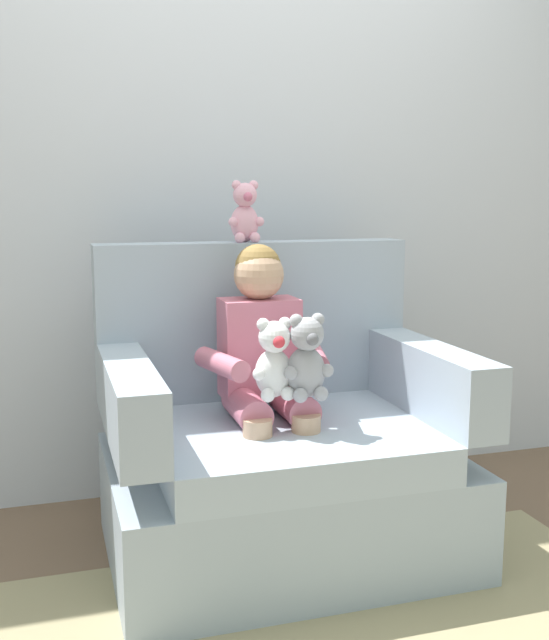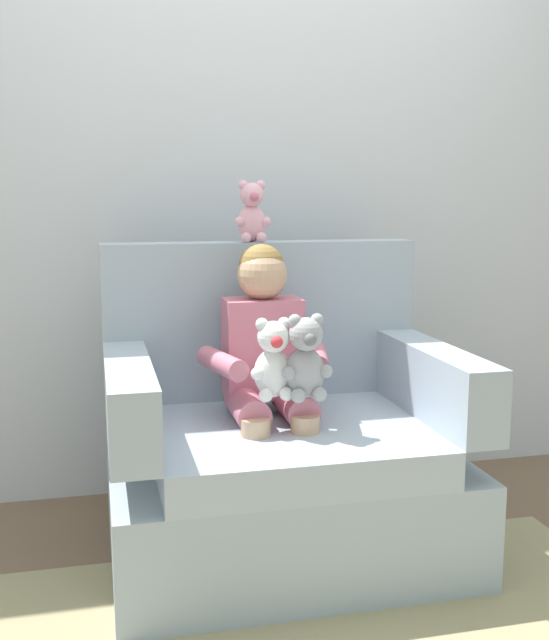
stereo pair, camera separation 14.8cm
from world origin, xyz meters
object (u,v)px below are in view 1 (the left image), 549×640
seated_child (265,356)px  plush_pink_on_backrest (245,214)px  plush_white (274,361)px  plush_grey (307,359)px  armchair (279,455)px

seated_child → plush_pink_on_backrest: plush_pink_on_backrest is taller
plush_white → seated_child: bearing=93.4°
plush_pink_on_backrest → plush_grey: bearing=-80.6°
seated_child → plush_grey: seated_child is taller
plush_white → plush_pink_on_backrest: plush_pink_on_backrest is taller
plush_grey → plush_pink_on_backrest: size_ratio=1.22×
plush_pink_on_backrest → armchair: bearing=-82.3°
seated_child → plush_pink_on_backrest: bearing=95.1°
seated_child → plush_grey: 0.21m
seated_child → armchair: bearing=-15.8°
armchair → seated_child: (-0.05, 0.02, 0.35)m
armchair → plush_white: bearing=-113.3°
armchair → plush_grey: size_ratio=4.25×
plush_white → plush_pink_on_backrest: size_ratio=1.16×
plush_white → plush_grey: 0.10m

